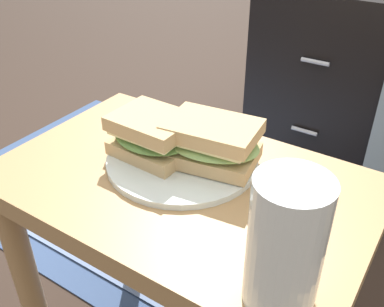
{
  "coord_description": "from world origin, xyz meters",
  "views": [
    {
      "loc": [
        0.3,
        -0.44,
        0.84
      ],
      "look_at": [
        0.02,
        0.0,
        0.51
      ],
      "focal_mm": 40.98,
      "sensor_mm": 36.0,
      "label": 1
    }
  ],
  "objects_px": {
    "plate": "(182,160)",
    "sandwich_back": "(212,142)",
    "beer_glass": "(285,247)",
    "sandwich_front": "(153,135)"
  },
  "relations": [
    {
      "from": "sandwich_front",
      "to": "beer_glass",
      "type": "relative_size",
      "value": 0.88
    },
    {
      "from": "plate",
      "to": "sandwich_back",
      "type": "bearing_deg",
      "value": 17.67
    },
    {
      "from": "beer_glass",
      "to": "plate",
      "type": "bearing_deg",
      "value": 145.62
    },
    {
      "from": "sandwich_back",
      "to": "beer_glass",
      "type": "relative_size",
      "value": 1.06
    },
    {
      "from": "plate",
      "to": "sandwich_back",
      "type": "relative_size",
      "value": 1.47
    },
    {
      "from": "sandwich_front",
      "to": "beer_glass",
      "type": "xyz_separation_m",
      "value": [
        0.28,
        -0.14,
        0.03
      ]
    },
    {
      "from": "plate",
      "to": "beer_glass",
      "type": "distance_m",
      "value": 0.29
    },
    {
      "from": "sandwich_front",
      "to": "sandwich_back",
      "type": "xyz_separation_m",
      "value": [
        0.09,
        0.03,
        0.0
      ]
    },
    {
      "from": "sandwich_back",
      "to": "beer_glass",
      "type": "xyz_separation_m",
      "value": [
        0.19,
        -0.17,
        0.03
      ]
    },
    {
      "from": "plate",
      "to": "sandwich_front",
      "type": "bearing_deg",
      "value": -162.33
    }
  ]
}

